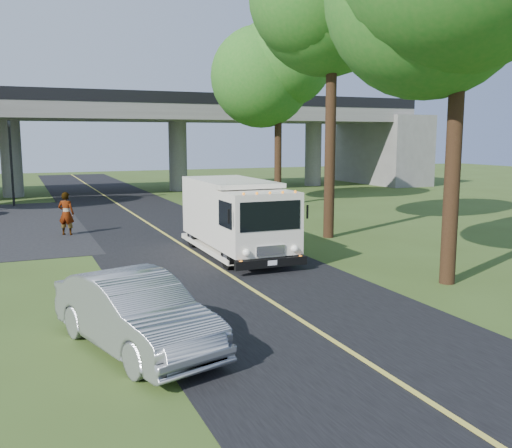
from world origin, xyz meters
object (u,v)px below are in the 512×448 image
step_van (236,215)px  silver_sedan (135,313)px  traffic_signal (11,154)px  tree_right_far (283,67)px  pedestrian (66,214)px

step_van → silver_sedan: bearing=-123.0°
traffic_signal → silver_sedan: (2.17, -26.66, -2.45)m
traffic_signal → tree_right_far: size_ratio=0.47×
silver_sedan → pedestrian: size_ratio=2.43×
silver_sedan → pedestrian: 14.50m
step_van → silver_sedan: 9.29m
tree_right_far → traffic_signal: bearing=157.9°
step_van → pedestrian: step_van is taller
step_van → traffic_signal: bearing=111.5°
traffic_signal → step_van: (7.28, -18.93, -1.75)m
tree_right_far → silver_sedan: (-13.03, -20.49, -7.55)m
traffic_signal → pedestrian: bearing=-80.3°
tree_right_far → pedestrian: size_ratio=5.85×
traffic_signal → step_van: 20.36m
traffic_signal → pedestrian: 12.54m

